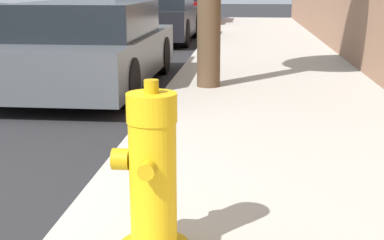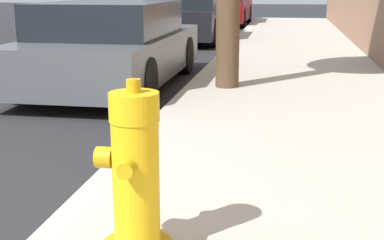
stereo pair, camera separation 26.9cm
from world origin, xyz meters
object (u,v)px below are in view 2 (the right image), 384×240
at_px(parked_car_mid, 188,15).
at_px(fire_hydrant, 135,176).
at_px(parked_car_near, 113,46).
at_px(parked_car_far, 223,6).

bearing_deg(parked_car_mid, fire_hydrant, -80.78).
relative_size(parked_car_near, parked_car_far, 0.93).
bearing_deg(parked_car_near, parked_car_far, 89.60).
distance_m(parked_car_mid, parked_car_far, 6.27).
bearing_deg(parked_car_mid, parked_car_far, 88.38).
bearing_deg(parked_car_mid, parked_car_near, -89.22).
distance_m(fire_hydrant, parked_car_mid, 11.62).
bearing_deg(parked_car_near, fire_hydrant, -70.59).
xyz_separation_m(parked_car_near, parked_car_mid, (-0.09, 6.43, 0.09)).
height_order(parked_car_near, parked_car_mid, parked_car_mid).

